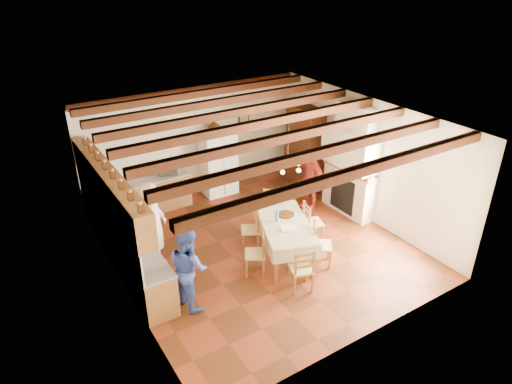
{
  "coord_description": "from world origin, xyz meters",
  "views": [
    {
      "loc": [
        -4.65,
        -7.21,
        5.78
      ],
      "look_at": [
        0.1,
        0.3,
        1.25
      ],
      "focal_mm": 32.0,
      "sensor_mm": 36.0,
      "label": 1
    }
  ],
  "objects_px": {
    "hutch": "(304,148)",
    "chair_left_far": "(250,229)",
    "microwave": "(168,169)",
    "chair_right_near": "(322,244)",
    "chair_right_far": "(313,222)",
    "refrigerator": "(218,162)",
    "person_woman_red": "(310,178)",
    "chair_end_far": "(273,209)",
    "person_man": "(155,226)",
    "person_woman_blue": "(189,267)",
    "dining_table": "(285,226)",
    "chair_left_near": "(255,253)",
    "chair_end_near": "(301,268)"
  },
  "relations": [
    {
      "from": "chair_left_near",
      "to": "chair_left_far",
      "type": "distance_m",
      "value": 0.93
    },
    {
      "from": "chair_right_far",
      "to": "microwave",
      "type": "xyz_separation_m",
      "value": [
        -2.1,
        3.32,
        0.55
      ]
    },
    {
      "from": "chair_end_far",
      "to": "person_man",
      "type": "relative_size",
      "value": 0.49
    },
    {
      "from": "hutch",
      "to": "person_woman_blue",
      "type": "relative_size",
      "value": 1.44
    },
    {
      "from": "refrigerator",
      "to": "chair_end_far",
      "type": "relative_size",
      "value": 1.86
    },
    {
      "from": "dining_table",
      "to": "person_man",
      "type": "height_order",
      "value": "person_man"
    },
    {
      "from": "chair_end_near",
      "to": "person_woman_blue",
      "type": "height_order",
      "value": "person_woman_blue"
    },
    {
      "from": "chair_right_near",
      "to": "chair_right_far",
      "type": "relative_size",
      "value": 1.0
    },
    {
      "from": "chair_left_far",
      "to": "chair_end_near",
      "type": "relative_size",
      "value": 1.0
    },
    {
      "from": "chair_right_far",
      "to": "person_woman_red",
      "type": "relative_size",
      "value": 0.58
    },
    {
      "from": "hutch",
      "to": "chair_right_near",
      "type": "bearing_deg",
      "value": -118.39
    },
    {
      "from": "hutch",
      "to": "microwave",
      "type": "height_order",
      "value": "hutch"
    },
    {
      "from": "chair_left_far",
      "to": "refrigerator",
      "type": "bearing_deg",
      "value": -165.47
    },
    {
      "from": "chair_end_near",
      "to": "chair_end_far",
      "type": "bearing_deg",
      "value": -92.43
    },
    {
      "from": "person_woman_red",
      "to": "person_woman_blue",
      "type": "bearing_deg",
      "value": -71.65
    },
    {
      "from": "dining_table",
      "to": "microwave",
      "type": "bearing_deg",
      "value": 108.57
    },
    {
      "from": "chair_end_far",
      "to": "chair_end_near",
      "type": "bearing_deg",
      "value": -89.77
    },
    {
      "from": "refrigerator",
      "to": "person_woman_red",
      "type": "height_order",
      "value": "refrigerator"
    },
    {
      "from": "chair_left_near",
      "to": "chair_right_near",
      "type": "relative_size",
      "value": 1.0
    },
    {
      "from": "hutch",
      "to": "chair_right_far",
      "type": "bearing_deg",
      "value": -119.72
    },
    {
      "from": "person_man",
      "to": "chair_end_near",
      "type": "bearing_deg",
      "value": -112.01
    },
    {
      "from": "hutch",
      "to": "chair_end_near",
      "type": "distance_m",
      "value": 4.65
    },
    {
      "from": "chair_left_near",
      "to": "chair_end_near",
      "type": "height_order",
      "value": "same"
    },
    {
      "from": "person_man",
      "to": "person_woman_blue",
      "type": "height_order",
      "value": "person_man"
    },
    {
      "from": "hutch",
      "to": "chair_left_far",
      "type": "distance_m",
      "value": 3.53
    },
    {
      "from": "chair_left_far",
      "to": "chair_right_far",
      "type": "distance_m",
      "value": 1.46
    },
    {
      "from": "chair_right_near",
      "to": "microwave",
      "type": "distance_m",
      "value": 4.51
    },
    {
      "from": "chair_left_far",
      "to": "person_woman_blue",
      "type": "bearing_deg",
      "value": -34.31
    },
    {
      "from": "dining_table",
      "to": "person_woman_red",
      "type": "height_order",
      "value": "person_woman_red"
    },
    {
      "from": "chair_end_far",
      "to": "chair_left_far",
      "type": "bearing_deg",
      "value": -130.88
    },
    {
      "from": "chair_left_far",
      "to": "person_woman_red",
      "type": "distance_m",
      "value": 2.42
    },
    {
      "from": "chair_left_far",
      "to": "chair_right_near",
      "type": "relative_size",
      "value": 1.0
    },
    {
      "from": "hutch",
      "to": "person_woman_red",
      "type": "relative_size",
      "value": 1.41
    },
    {
      "from": "chair_end_far",
      "to": "microwave",
      "type": "bearing_deg",
      "value": 146.6
    },
    {
      "from": "dining_table",
      "to": "person_man",
      "type": "relative_size",
      "value": 1.08
    },
    {
      "from": "chair_end_near",
      "to": "person_woman_blue",
      "type": "relative_size",
      "value": 0.59
    },
    {
      "from": "chair_left_far",
      "to": "chair_end_near",
      "type": "height_order",
      "value": "same"
    },
    {
      "from": "hutch",
      "to": "chair_end_far",
      "type": "xyz_separation_m",
      "value": [
        -1.98,
        -1.38,
        -0.68
      ]
    },
    {
      "from": "refrigerator",
      "to": "chair_right_far",
      "type": "relative_size",
      "value": 1.86
    },
    {
      "from": "person_woman_red",
      "to": "chair_left_far",
      "type": "bearing_deg",
      "value": -75.45
    },
    {
      "from": "chair_end_near",
      "to": "refrigerator",
      "type": "bearing_deg",
      "value": -79.45
    },
    {
      "from": "refrigerator",
      "to": "chair_left_far",
      "type": "bearing_deg",
      "value": -102.67
    },
    {
      "from": "refrigerator",
      "to": "chair_left_near",
      "type": "relative_size",
      "value": 1.86
    },
    {
      "from": "person_woman_blue",
      "to": "person_man",
      "type": "bearing_deg",
      "value": -3.67
    },
    {
      "from": "chair_left_far",
      "to": "chair_right_near",
      "type": "bearing_deg",
      "value": 63.74
    },
    {
      "from": "dining_table",
      "to": "person_woman_red",
      "type": "relative_size",
      "value": 1.3
    },
    {
      "from": "chair_right_far",
      "to": "chair_right_near",
      "type": "bearing_deg",
      "value": 168.79
    },
    {
      "from": "person_woman_red",
      "to": "chair_right_near",
      "type": "bearing_deg",
      "value": -36.76
    },
    {
      "from": "chair_left_near",
      "to": "chair_left_far",
      "type": "xyz_separation_m",
      "value": [
        0.41,
        0.84,
        0.0
      ]
    },
    {
      "from": "chair_left_far",
      "to": "chair_end_near",
      "type": "bearing_deg",
      "value": 31.06
    }
  ]
}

